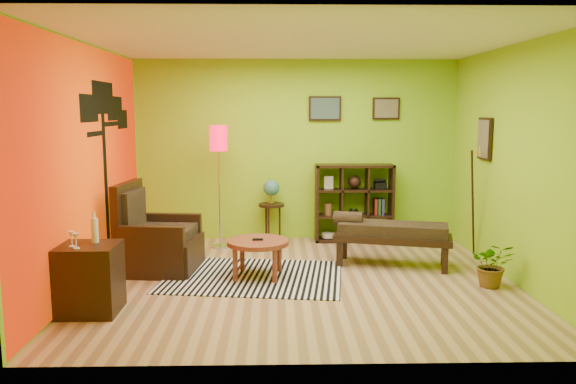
{
  "coord_description": "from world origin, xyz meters",
  "views": [
    {
      "loc": [
        -0.32,
        -6.52,
        2.04
      ],
      "look_at": [
        -0.17,
        0.17,
        1.05
      ],
      "focal_mm": 35.0,
      "sensor_mm": 36.0,
      "label": 1
    }
  ],
  "objects_px": {
    "coffee_table": "(258,245)",
    "bench": "(389,232)",
    "side_cabinet": "(89,278)",
    "globe_table": "(271,195)",
    "potted_plant": "(492,269)",
    "cube_shelf": "(355,203)",
    "armchair": "(156,244)",
    "floor_lamp": "(219,149)"
  },
  "relations": [
    {
      "from": "cube_shelf",
      "to": "potted_plant",
      "type": "relative_size",
      "value": 2.26
    },
    {
      "from": "cube_shelf",
      "to": "potted_plant",
      "type": "xyz_separation_m",
      "value": [
        1.27,
        -2.32,
        -0.39
      ]
    },
    {
      "from": "side_cabinet",
      "to": "globe_table",
      "type": "distance_m",
      "value": 3.56
    },
    {
      "from": "globe_table",
      "to": "potted_plant",
      "type": "xyz_separation_m",
      "value": [
        2.57,
        -2.31,
        -0.53
      ]
    },
    {
      "from": "coffee_table",
      "to": "cube_shelf",
      "type": "height_order",
      "value": "cube_shelf"
    },
    {
      "from": "coffee_table",
      "to": "globe_table",
      "type": "distance_m",
      "value": 1.9
    },
    {
      "from": "bench",
      "to": "coffee_table",
      "type": "bearing_deg",
      "value": -164.26
    },
    {
      "from": "armchair",
      "to": "side_cabinet",
      "type": "distance_m",
      "value": 1.56
    },
    {
      "from": "globe_table",
      "to": "cube_shelf",
      "type": "distance_m",
      "value": 1.3
    },
    {
      "from": "cube_shelf",
      "to": "potted_plant",
      "type": "height_order",
      "value": "cube_shelf"
    },
    {
      "from": "side_cabinet",
      "to": "bench",
      "type": "bearing_deg",
      "value": 26.11
    },
    {
      "from": "globe_table",
      "to": "bench",
      "type": "bearing_deg",
      "value": -41.76
    },
    {
      "from": "armchair",
      "to": "globe_table",
      "type": "xyz_separation_m",
      "value": [
        1.47,
        1.52,
        0.39
      ]
    },
    {
      "from": "floor_lamp",
      "to": "potted_plant",
      "type": "relative_size",
      "value": 3.4
    },
    {
      "from": "armchair",
      "to": "side_cabinet",
      "type": "bearing_deg",
      "value": -102.85
    },
    {
      "from": "coffee_table",
      "to": "side_cabinet",
      "type": "distance_m",
      "value": 2.03
    },
    {
      "from": "coffee_table",
      "to": "potted_plant",
      "type": "relative_size",
      "value": 1.42
    },
    {
      "from": "armchair",
      "to": "cube_shelf",
      "type": "bearing_deg",
      "value": 28.99
    },
    {
      "from": "coffee_table",
      "to": "bench",
      "type": "bearing_deg",
      "value": 15.74
    },
    {
      "from": "floor_lamp",
      "to": "bench",
      "type": "bearing_deg",
      "value": -23.82
    },
    {
      "from": "cube_shelf",
      "to": "floor_lamp",
      "type": "bearing_deg",
      "value": -169.54
    },
    {
      "from": "cube_shelf",
      "to": "bench",
      "type": "height_order",
      "value": "cube_shelf"
    },
    {
      "from": "globe_table",
      "to": "bench",
      "type": "relative_size",
      "value": 0.61
    },
    {
      "from": "cube_shelf",
      "to": "bench",
      "type": "relative_size",
      "value": 0.76
    },
    {
      "from": "armchair",
      "to": "potted_plant",
      "type": "height_order",
      "value": "armchair"
    },
    {
      "from": "armchair",
      "to": "floor_lamp",
      "type": "distance_m",
      "value": 1.76
    },
    {
      "from": "coffee_table",
      "to": "potted_plant",
      "type": "bearing_deg",
      "value": -9.21
    },
    {
      "from": "globe_table",
      "to": "cube_shelf",
      "type": "relative_size",
      "value": 0.81
    },
    {
      "from": "coffee_table",
      "to": "globe_table",
      "type": "xyz_separation_m",
      "value": [
        0.15,
        1.87,
        0.34
      ]
    },
    {
      "from": "coffee_table",
      "to": "potted_plant",
      "type": "distance_m",
      "value": 2.76
    },
    {
      "from": "cube_shelf",
      "to": "globe_table",
      "type": "bearing_deg",
      "value": -179.36
    },
    {
      "from": "potted_plant",
      "to": "cube_shelf",
      "type": "bearing_deg",
      "value": 118.68
    },
    {
      "from": "side_cabinet",
      "to": "floor_lamp",
      "type": "relative_size",
      "value": 0.56
    },
    {
      "from": "coffee_table",
      "to": "bench",
      "type": "xyz_separation_m",
      "value": [
        1.71,
        0.48,
        0.05
      ]
    },
    {
      "from": "globe_table",
      "to": "bench",
      "type": "height_order",
      "value": "globe_table"
    },
    {
      "from": "armchair",
      "to": "globe_table",
      "type": "relative_size",
      "value": 1.16
    },
    {
      "from": "side_cabinet",
      "to": "globe_table",
      "type": "xyz_separation_m",
      "value": [
        1.82,
        3.04,
        0.38
      ]
    },
    {
      "from": "side_cabinet",
      "to": "globe_table",
      "type": "height_order",
      "value": "side_cabinet"
    },
    {
      "from": "potted_plant",
      "to": "armchair",
      "type": "bearing_deg",
      "value": 168.92
    },
    {
      "from": "floor_lamp",
      "to": "bench",
      "type": "xyz_separation_m",
      "value": [
        2.31,
        -1.02,
        -1.02
      ]
    },
    {
      "from": "side_cabinet",
      "to": "potted_plant",
      "type": "relative_size",
      "value": 1.91
    },
    {
      "from": "floor_lamp",
      "to": "coffee_table",
      "type": "bearing_deg",
      "value": -68.03
    }
  ]
}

